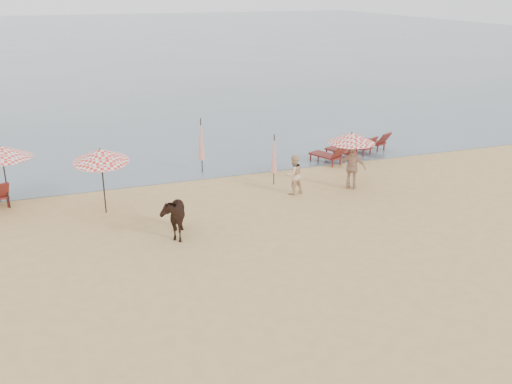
% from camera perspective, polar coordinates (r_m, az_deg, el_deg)
% --- Properties ---
extents(ground, '(120.00, 120.00, 0.00)m').
position_cam_1_polar(ground, '(15.48, 6.38, -9.87)').
color(ground, tan).
rests_on(ground, ground).
extents(sea, '(160.00, 140.00, 0.06)m').
position_cam_1_polar(sea, '(92.47, -16.50, 14.58)').
color(sea, '#51606B').
rests_on(sea, ground).
extents(lounger_cluster_right, '(4.46, 3.27, 0.65)m').
position_cam_1_polar(lounger_cluster_right, '(27.27, 9.66, 4.43)').
color(lounger_cluster_right, maroon).
rests_on(lounger_cluster_right, ground).
extents(umbrella_open_left_a, '(2.07, 2.07, 2.36)m').
position_cam_1_polar(umbrella_open_left_a, '(22.04, -24.12, 3.66)').
color(umbrella_open_left_a, black).
rests_on(umbrella_open_left_a, ground).
extents(umbrella_open_left_b, '(1.93, 1.97, 2.46)m').
position_cam_1_polar(umbrella_open_left_b, '(20.42, -15.27, 3.57)').
color(umbrella_open_left_b, black).
rests_on(umbrella_open_left_b, ground).
extents(umbrella_open_right, '(1.85, 1.85, 2.26)m').
position_cam_1_polar(umbrella_open_right, '(22.70, 9.55, 5.38)').
color(umbrella_open_right, black).
rests_on(umbrella_open_right, ground).
extents(umbrella_closed_left, '(0.29, 0.29, 2.39)m').
position_cam_1_polar(umbrella_closed_left, '(24.42, -5.50, 5.25)').
color(umbrella_closed_left, black).
rests_on(umbrella_closed_left, ground).
extents(umbrella_closed_right, '(0.26, 0.26, 2.10)m').
position_cam_1_polar(umbrella_closed_right, '(22.84, 1.82, 3.82)').
color(umbrella_closed_right, black).
rests_on(umbrella_closed_right, ground).
extents(cow, '(1.11, 1.83, 1.44)m').
position_cam_1_polar(cow, '(18.49, -8.32, -2.28)').
color(cow, black).
rests_on(cow, ground).
extents(beachgoer_right_a, '(0.87, 0.73, 1.58)m').
position_cam_1_polar(beachgoer_right_a, '(22.00, 3.78, 1.76)').
color(beachgoer_right_a, '#D9B087').
rests_on(beachgoer_right_a, ground).
extents(beachgoer_right_b, '(1.07, 1.00, 1.77)m').
position_cam_1_polar(beachgoer_right_b, '(22.79, 9.63, 2.43)').
color(beachgoer_right_b, tan).
rests_on(beachgoer_right_b, ground).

